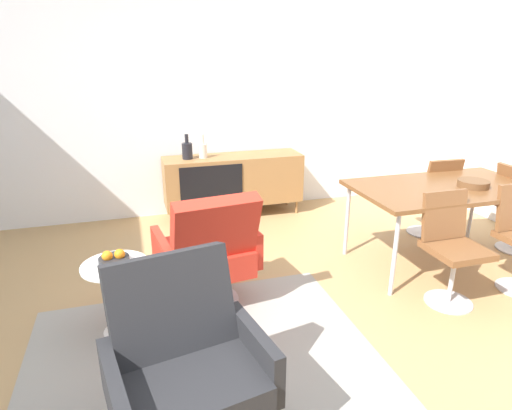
# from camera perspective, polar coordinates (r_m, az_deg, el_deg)

# --- Properties ---
(ground_plane) EXTENTS (8.32, 8.32, 0.00)m
(ground_plane) POSITION_cam_1_polar(r_m,az_deg,el_deg) (3.17, 1.74, -16.03)
(ground_plane) COLOR tan
(wall_back) EXTENTS (6.80, 0.12, 2.80)m
(wall_back) POSITION_cam_1_polar(r_m,az_deg,el_deg) (5.14, -7.46, 14.37)
(wall_back) COLOR white
(wall_back) RESTS_ON ground_plane
(sideboard) EXTENTS (1.60, 0.45, 0.72)m
(sideboard) POSITION_cam_1_polar(r_m,az_deg,el_deg) (5.08, -3.03, 3.40)
(sideboard) COLOR olive
(sideboard) RESTS_ON ground_plane
(vase_cobalt) EXTENTS (0.09, 0.09, 0.27)m
(vase_cobalt) POSITION_cam_1_polar(r_m,az_deg,el_deg) (4.92, -7.03, 7.21)
(vase_cobalt) COLOR beige
(vase_cobalt) RESTS_ON sideboard
(vase_sculptural_dark) EXTENTS (0.12, 0.12, 0.28)m
(vase_sculptural_dark) POSITION_cam_1_polar(r_m,az_deg,el_deg) (4.90, -9.07, 7.14)
(vase_sculptural_dark) COLOR black
(vase_sculptural_dark) RESTS_ON sideboard
(dining_table) EXTENTS (1.60, 0.90, 0.74)m
(dining_table) POSITION_cam_1_polar(r_m,az_deg,el_deg) (4.15, 23.64, 1.76)
(dining_table) COLOR brown
(dining_table) RESTS_ON ground_plane
(wooden_bowl_on_table) EXTENTS (0.26, 0.26, 0.06)m
(wooden_bowl_on_table) POSITION_cam_1_polar(r_m,az_deg,el_deg) (4.20, 26.75, 2.53)
(wooden_bowl_on_table) COLOR brown
(wooden_bowl_on_table) RESTS_ON dining_table
(dining_chair_front_left) EXTENTS (0.40, 0.43, 0.86)m
(dining_chair_front_left) POSITION_cam_1_polar(r_m,az_deg,el_deg) (3.61, 24.40, -4.77)
(dining_chair_front_left) COLOR brown
(dining_chair_front_left) RESTS_ON ground_plane
(dining_chair_back_right) EXTENTS (0.42, 0.44, 0.86)m
(dining_chair_back_right) POSITION_cam_1_polar(r_m,az_deg,el_deg) (4.83, 22.33, 1.47)
(dining_chair_back_right) COLOR brown
(dining_chair_back_right) RESTS_ON ground_plane
(lounge_chair_red) EXTENTS (0.78, 0.72, 0.95)m
(lounge_chair_red) POSITION_cam_1_polar(r_m,az_deg,el_deg) (3.22, -6.24, -5.98)
(lounge_chair_red) COLOR red
(lounge_chair_red) RESTS_ON ground_plane
(armchair_black_shell) EXTENTS (0.80, 0.75, 0.95)m
(armchair_black_shell) POSITION_cam_1_polar(r_m,az_deg,el_deg) (2.18, -9.37, -19.89)
(armchair_black_shell) COLOR #262628
(armchair_black_shell) RESTS_ON ground_plane
(side_table_round) EXTENTS (0.44, 0.44, 0.52)m
(side_table_round) POSITION_cam_1_polar(r_m,az_deg,el_deg) (3.13, -17.79, -10.67)
(side_table_round) COLOR white
(side_table_round) RESTS_ON ground_plane
(fruit_bowl) EXTENTS (0.20, 0.20, 0.11)m
(fruit_bowl) POSITION_cam_1_polar(r_m,az_deg,el_deg) (3.02, -18.24, -6.82)
(fruit_bowl) COLOR #262628
(fruit_bowl) RESTS_ON side_table_round
(area_rug) EXTENTS (2.20, 1.70, 0.01)m
(area_rug) POSITION_cam_1_polar(r_m,az_deg,el_deg) (2.94, -7.01, -19.35)
(area_rug) COLOR gray
(area_rug) RESTS_ON ground_plane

